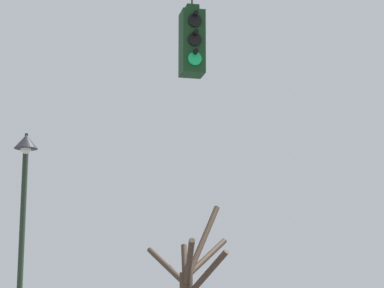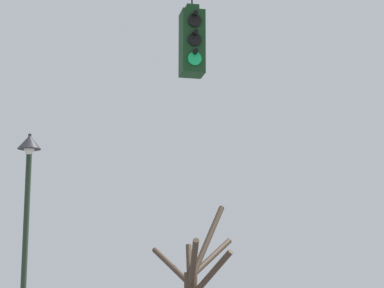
% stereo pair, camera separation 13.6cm
% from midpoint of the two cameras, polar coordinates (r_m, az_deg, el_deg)
% --- Properties ---
extents(traffic_light_over_intersection, '(0.34, 0.58, 2.87)m').
position_cam_midpoint_polar(traffic_light_over_intersection, '(11.21, -0.35, 7.81)').
color(traffic_light_over_intersection, '#143819').
extents(street_lamp, '(0.49, 0.85, 5.45)m').
position_cam_midpoint_polar(street_lamp, '(15.94, -12.96, -4.34)').
color(street_lamp, '#233323').
rests_on(street_lamp, ground_plane).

